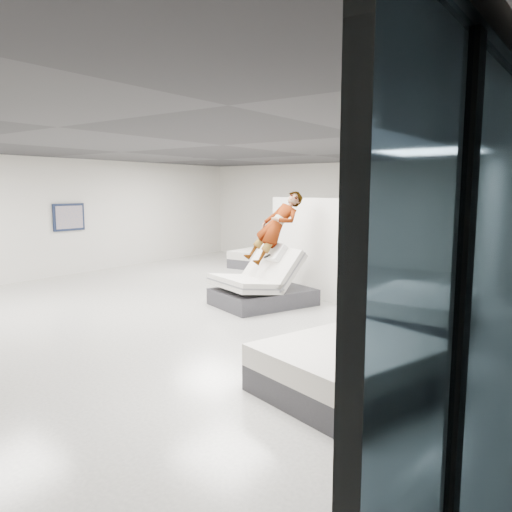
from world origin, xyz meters
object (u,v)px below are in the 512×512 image
object	(u,v)px
flat_bed_right_far	(416,309)
flat_bed_left_far	(266,259)
remote	(267,256)
flat_bed_right_near	(350,367)
hero_bed	(261,287)
divider_panel	(307,247)
wall_poster	(69,217)
column	(492,224)
person	(275,243)

from	to	relation	value
flat_bed_right_far	flat_bed_left_far	size ratio (longest dim) A/B	1.07
remote	flat_bed_right_far	bearing A→B (deg)	29.77
flat_bed_right_near	hero_bed	bearing A→B (deg)	139.13
remote	divider_panel	bearing A→B (deg)	109.19
flat_bed_right_far	hero_bed	bearing A→B (deg)	-173.18
divider_panel	wall_poster	distance (m)	6.84
column	flat_bed_left_far	bearing A→B (deg)	178.53
wall_poster	flat_bed_left_far	bearing A→B (deg)	48.44
person	flat_bed_right_near	bearing A→B (deg)	-24.09
hero_bed	column	world-z (taller)	column
person	remote	size ratio (longest dim) A/B	12.34
divider_panel	flat_bed_right_near	world-z (taller)	divider_panel
divider_panel	flat_bed_right_near	distance (m)	5.40
divider_panel	remote	bearing A→B (deg)	-72.90
column	remote	bearing A→B (deg)	-130.17
hero_bed	flat_bed_right_far	size ratio (longest dim) A/B	1.09
hero_bed	column	size ratio (longest dim) A/B	0.71
column	flat_bed_right_near	bearing A→B (deg)	-91.33
flat_bed_left_far	column	size ratio (longest dim) A/B	0.61
divider_panel	column	bearing A→B (deg)	55.52
flat_bed_right_near	column	distance (m)	6.92
remote	flat_bed_right_far	xyz separation A→B (m)	(2.85, 0.45, -0.76)
hero_bed	column	distance (m)	5.38
hero_bed	flat_bed_left_far	distance (m)	4.85
person	flat_bed_right_far	world-z (taller)	person
person	divider_panel	size ratio (longest dim) A/B	0.72
flat_bed_left_far	wall_poster	world-z (taller)	wall_poster
person	flat_bed_left_far	world-z (taller)	person
remote	divider_panel	xyz separation A→B (m)	(0.04, 1.49, 0.05)
remote	divider_panel	size ratio (longest dim) A/B	0.06
flat_bed_right_near	flat_bed_left_far	distance (m)	9.24
flat_bed_left_far	flat_bed_right_near	bearing A→B (deg)	-48.79
hero_bed	divider_panel	world-z (taller)	divider_panel
flat_bed_right_near	remote	bearing A→B (deg)	138.21
hero_bed	divider_panel	xyz separation A→B (m)	(0.24, 1.40, 0.72)
flat_bed_right_far	column	xyz separation A→B (m)	(0.48, 3.50, 1.31)
wall_poster	flat_bed_right_near	bearing A→B (deg)	-15.93
remote	flat_bed_left_far	bearing A→B (deg)	146.10
column	flat_bed_right_far	bearing A→B (deg)	-97.82
flat_bed_right_far	flat_bed_right_near	xyz separation A→B (m)	(0.32, -3.29, -0.00)
hero_bed	remote	distance (m)	0.71
wall_poster	divider_panel	bearing A→B (deg)	13.02
wall_poster	person	bearing A→B (deg)	3.99
flat_bed_right_far	flat_bed_left_far	distance (m)	6.83
hero_bed	wall_poster	xyz separation A→B (m)	(-6.40, -0.13, 1.23)
flat_bed_right_far	flat_bed_left_far	bearing A→B (deg)	147.58
person	remote	bearing A→B (deg)	-57.85
flat_bed_right_far	flat_bed_right_near	world-z (taller)	flat_bed_right_far
person	column	size ratio (longest dim) A/B	0.54
divider_panel	wall_poster	world-z (taller)	divider_panel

